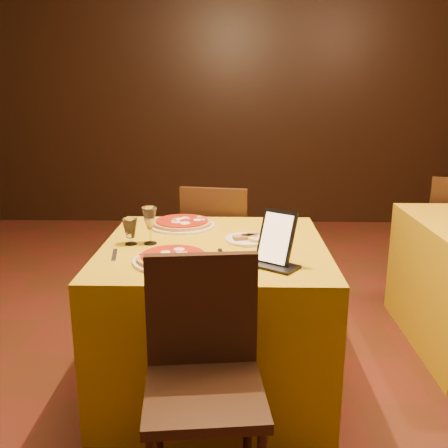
{
  "coord_description": "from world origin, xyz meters",
  "views": [
    {
      "loc": [
        -0.22,
        -2.15,
        1.49
      ],
      "look_at": [
        -0.28,
        0.19,
        0.86
      ],
      "focal_mm": 40.0,
      "sensor_mm": 36.0,
      "label": 1
    }
  ],
  "objects_px": {
    "pizza_far": "(182,224)",
    "tablet": "(276,238)",
    "chair_main_far": "(219,249)",
    "chair_main_near": "(205,393)",
    "main_table": "(214,314)",
    "pizza_near": "(173,259)",
    "wine_glass": "(150,225)",
    "water_glass": "(130,232)"
  },
  "relations": [
    {
      "from": "pizza_near",
      "to": "pizza_far",
      "type": "distance_m",
      "value": 0.6
    },
    {
      "from": "chair_main_far",
      "to": "wine_glass",
      "type": "relative_size",
      "value": 4.79
    },
    {
      "from": "main_table",
      "to": "tablet",
      "type": "relative_size",
      "value": 4.51
    },
    {
      "from": "chair_main_near",
      "to": "chair_main_far",
      "type": "distance_m",
      "value": 1.64
    },
    {
      "from": "tablet",
      "to": "chair_main_far",
      "type": "bearing_deg",
      "value": 138.97
    },
    {
      "from": "pizza_far",
      "to": "tablet",
      "type": "relative_size",
      "value": 1.5
    },
    {
      "from": "chair_main_far",
      "to": "pizza_near",
      "type": "xyz_separation_m",
      "value": [
        -0.17,
        -1.09,
        0.31
      ]
    },
    {
      "from": "chair_main_near",
      "to": "pizza_far",
      "type": "bearing_deg",
      "value": 93.54
    },
    {
      "from": "wine_glass",
      "to": "water_glass",
      "type": "height_order",
      "value": "wine_glass"
    },
    {
      "from": "chair_main_far",
      "to": "tablet",
      "type": "bearing_deg",
      "value": 113.43
    },
    {
      "from": "main_table",
      "to": "water_glass",
      "type": "height_order",
      "value": "water_glass"
    },
    {
      "from": "pizza_near",
      "to": "pizza_far",
      "type": "relative_size",
      "value": 0.98
    },
    {
      "from": "main_table",
      "to": "wine_glass",
      "type": "bearing_deg",
      "value": 179.94
    },
    {
      "from": "chair_main_far",
      "to": "pizza_far",
      "type": "height_order",
      "value": "chair_main_far"
    },
    {
      "from": "chair_main_far",
      "to": "pizza_near",
      "type": "height_order",
      "value": "chair_main_far"
    },
    {
      "from": "pizza_near",
      "to": "water_glass",
      "type": "relative_size",
      "value": 2.75
    },
    {
      "from": "pizza_near",
      "to": "chair_main_near",
      "type": "bearing_deg",
      "value": -72.78
    },
    {
      "from": "pizza_near",
      "to": "tablet",
      "type": "distance_m",
      "value": 0.47
    },
    {
      "from": "chair_main_far",
      "to": "tablet",
      "type": "relative_size",
      "value": 3.73
    },
    {
      "from": "chair_main_near",
      "to": "chair_main_far",
      "type": "height_order",
      "value": "same"
    },
    {
      "from": "chair_main_near",
      "to": "water_glass",
      "type": "height_order",
      "value": "chair_main_near"
    },
    {
      "from": "pizza_far",
      "to": "wine_glass",
      "type": "distance_m",
      "value": 0.36
    },
    {
      "from": "chair_main_near",
      "to": "tablet",
      "type": "xyz_separation_m",
      "value": [
        0.28,
        0.54,
        0.41
      ]
    },
    {
      "from": "chair_main_far",
      "to": "tablet",
      "type": "distance_m",
      "value": 1.21
    },
    {
      "from": "pizza_near",
      "to": "main_table",
      "type": "bearing_deg",
      "value": 57.25
    },
    {
      "from": "main_table",
      "to": "chair_main_far",
      "type": "distance_m",
      "value": 0.83
    },
    {
      "from": "pizza_near",
      "to": "wine_glass",
      "type": "distance_m",
      "value": 0.31
    },
    {
      "from": "chair_main_far",
      "to": "tablet",
      "type": "xyz_separation_m",
      "value": [
        0.28,
        -1.1,
        0.41
      ]
    },
    {
      "from": "chair_main_far",
      "to": "water_glass",
      "type": "relative_size",
      "value": 7.0
    },
    {
      "from": "pizza_far",
      "to": "water_glass",
      "type": "bearing_deg",
      "value": -122.87
    },
    {
      "from": "water_glass",
      "to": "chair_main_near",
      "type": "bearing_deg",
      "value": -62.88
    },
    {
      "from": "pizza_near",
      "to": "pizza_far",
      "type": "xyz_separation_m",
      "value": [
        -0.02,
        0.6,
        0.0
      ]
    },
    {
      "from": "main_table",
      "to": "chair_main_far",
      "type": "height_order",
      "value": "chair_main_far"
    },
    {
      "from": "chair_main_near",
      "to": "pizza_near",
      "type": "distance_m",
      "value": 0.65
    },
    {
      "from": "pizza_far",
      "to": "tablet",
      "type": "bearing_deg",
      "value": -52.03
    },
    {
      "from": "chair_main_near",
      "to": "wine_glass",
      "type": "bearing_deg",
      "value": 105.19
    },
    {
      "from": "pizza_near",
      "to": "wine_glass",
      "type": "relative_size",
      "value": 1.88
    },
    {
      "from": "main_table",
      "to": "wine_glass",
      "type": "relative_size",
      "value": 5.79
    },
    {
      "from": "water_glass",
      "to": "tablet",
      "type": "distance_m",
      "value": 0.75
    },
    {
      "from": "water_glass",
      "to": "tablet",
      "type": "xyz_separation_m",
      "value": [
        0.7,
        -0.27,
        0.06
      ]
    },
    {
      "from": "wine_glass",
      "to": "water_glass",
      "type": "distance_m",
      "value": 0.1
    },
    {
      "from": "main_table",
      "to": "chair_main_near",
      "type": "height_order",
      "value": "chair_main_near"
    }
  ]
}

